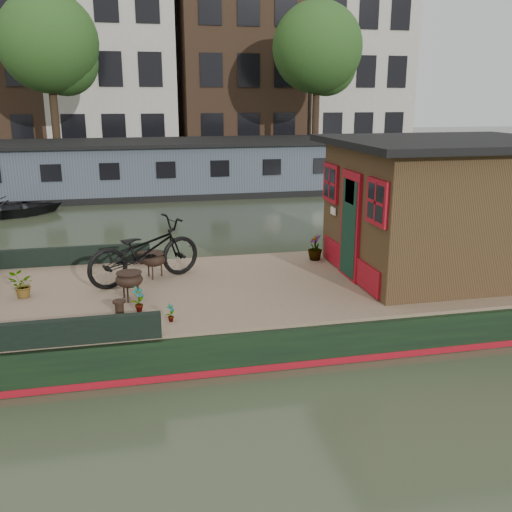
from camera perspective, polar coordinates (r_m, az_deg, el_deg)
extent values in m
plane|color=#353C26|center=(10.43, 6.86, -5.69)|extent=(120.00, 120.00, 0.00)
cube|color=black|center=(10.33, 6.91, -4.14)|extent=(12.00, 4.00, 0.60)
cube|color=maroon|center=(10.41, 6.87, -5.38)|extent=(12.02, 4.02, 0.10)
cube|color=#866F53|center=(10.22, 6.97, -2.42)|extent=(11.80, 3.80, 0.05)
cube|color=black|center=(11.52, -18.04, 0.02)|extent=(3.00, 0.12, 0.35)
cube|color=black|center=(7.90, -20.46, -7.31)|extent=(3.00, 0.12, 0.35)
cube|color=black|center=(10.85, 18.25, 4.37)|extent=(3.50, 3.00, 2.30)
cube|color=black|center=(10.70, 18.80, 10.73)|extent=(4.00, 3.50, 0.12)
cube|color=maroon|center=(10.11, 9.41, 3.01)|extent=(0.06, 0.80, 1.90)
cube|color=black|center=(10.12, 9.29, 2.73)|extent=(0.04, 0.64, 1.70)
cube|color=maroon|center=(9.05, 12.02, 5.28)|extent=(0.06, 0.72, 0.72)
cube|color=maroon|center=(10.97, 7.52, 7.26)|extent=(0.06, 0.72, 0.72)
imported|color=black|center=(10.05, -11.10, 0.50)|extent=(2.20, 1.53, 1.10)
imported|color=brown|center=(8.73, -11.67, -4.27)|extent=(0.25, 0.25, 0.40)
imported|color=maroon|center=(9.89, -22.40, -2.73)|extent=(0.45, 0.42, 0.41)
imported|color=#A04E2B|center=(11.32, 5.93, 0.87)|extent=(0.29, 0.29, 0.51)
imported|color=brown|center=(8.30, -8.54, -5.63)|extent=(0.17, 0.17, 0.27)
cylinder|color=black|center=(11.26, -11.28, -0.18)|extent=(0.20, 0.20, 0.23)
cylinder|color=black|center=(8.73, -13.50, -5.02)|extent=(0.19, 0.19, 0.22)
imported|color=black|center=(20.49, -23.74, 4.74)|extent=(4.09, 3.36, 0.74)
cube|color=#434C5A|center=(23.55, -4.39, 8.82)|extent=(20.00, 4.00, 2.00)
cube|color=black|center=(23.45, -4.44, 11.36)|extent=(20.40, 4.40, 0.12)
cube|color=black|center=(23.67, -4.34, 6.70)|extent=(20.00, 4.05, 0.24)
cube|color=#47443F|center=(30.02, -6.17, 9.18)|extent=(60.00, 6.00, 0.90)
cube|color=#B7B2A3|center=(36.93, -14.56, 22.12)|extent=(7.00, 8.00, 16.50)
cube|color=brown|center=(37.49, -2.10, 21.70)|extent=(7.00, 8.00, 15.50)
cube|color=#B7B2A3|center=(39.39, 8.73, 21.61)|extent=(6.50, 8.00, 16.00)
cylinder|color=#332316|center=(28.35, -19.47, 13.00)|extent=(0.36, 0.36, 4.00)
sphere|color=#204717|center=(28.43, -20.08, 19.43)|extent=(4.40, 4.40, 4.40)
sphere|color=#204717|center=(28.61, -18.60, 17.91)|extent=(3.00, 3.00, 3.00)
cylinder|color=#332316|center=(29.66, 5.98, 13.85)|extent=(0.36, 0.36, 4.00)
sphere|color=#204717|center=(29.74, 6.16, 20.03)|extent=(4.40, 4.40, 4.40)
sphere|color=#204717|center=(30.16, 7.07, 18.41)|extent=(3.00, 3.00, 3.00)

